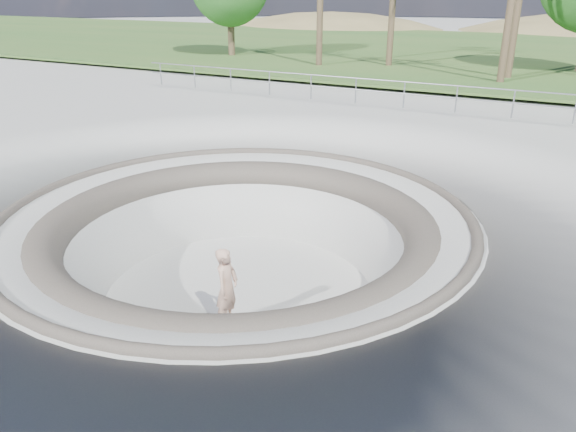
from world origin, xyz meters
name	(u,v)px	position (x,y,z in m)	size (l,w,h in m)	color
ground	(237,214)	(0.00, 0.00, 0.00)	(180.00, 180.00, 0.00)	#AFAEA9
skate_bowl	(240,288)	(0.00, 0.00, -1.83)	(14.00, 14.00, 4.10)	#AFAEA9
grass_strip	(496,52)	(0.00, 34.00, 0.22)	(180.00, 36.00, 0.12)	#2F5622
distant_hills	(559,103)	(3.78, 57.17, -7.02)	(103.20, 45.00, 28.60)	brown
safety_railing	(404,94)	(0.00, 12.00, 0.69)	(25.00, 0.06, 1.03)	gray
skateboard	(229,325)	(0.62, -1.39, -1.83)	(0.84, 0.43, 0.08)	brown
skater	(227,288)	(0.62, -1.39, -0.96)	(0.62, 0.41, 1.70)	tan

